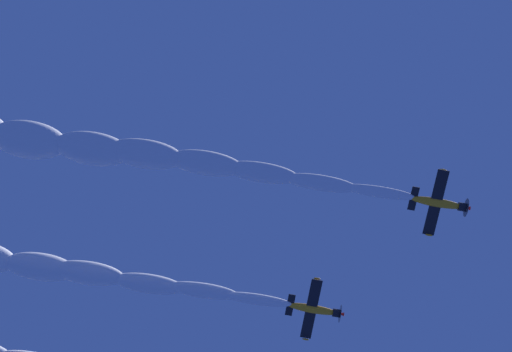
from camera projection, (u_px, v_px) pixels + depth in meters
airplane_lead at (439, 203)px, 89.53m from camera, size 6.54×6.67×2.54m
airplane_left_wingman at (315, 309)px, 94.22m from camera, size 6.55×6.66×2.56m
smoke_trail_lead at (89, 147)px, 88.51m from camera, size 42.18×40.87×5.04m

